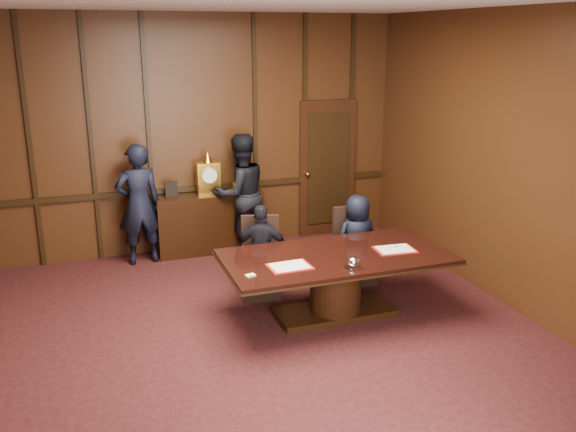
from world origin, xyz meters
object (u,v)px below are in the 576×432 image
object	(u,v)px
signatory_right	(357,240)
witness_right	(240,194)
witness_left	(139,205)
conference_table	(336,275)
signatory_left	(262,252)
sideboard	(210,220)

from	to	relation	value
signatory_right	witness_right	world-z (taller)	witness_right
witness_left	witness_right	distance (m)	1.49
signatory_right	witness_right	size ratio (longest dim) A/B	0.67
conference_table	signatory_right	distance (m)	1.04
signatory_left	witness_left	size ratio (longest dim) A/B	0.69
witness_left	sideboard	bearing A→B (deg)	-178.13
signatory_left	witness_left	distance (m)	2.17
conference_table	witness_left	bearing A→B (deg)	127.62
signatory_right	witness_left	size ratio (longest dim) A/B	0.69
sideboard	signatory_right	distance (m)	2.44
sideboard	conference_table	size ratio (longest dim) A/B	0.61
sideboard	witness_left	xyz separation A→B (m)	(-1.05, -0.16, 0.39)
signatory_left	signatory_right	distance (m)	1.30
signatory_right	witness_right	distance (m)	2.07
sideboard	witness_right	size ratio (longest dim) A/B	0.89
sideboard	signatory_left	distance (m)	1.90
witness_left	conference_table	bearing A→B (deg)	120.80
sideboard	signatory_right	world-z (taller)	sideboard
signatory_left	witness_left	world-z (taller)	witness_left
sideboard	conference_table	xyz separation A→B (m)	(0.90, -2.68, 0.02)
signatory_right	witness_left	distance (m)	3.13
sideboard	conference_table	world-z (taller)	sideboard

